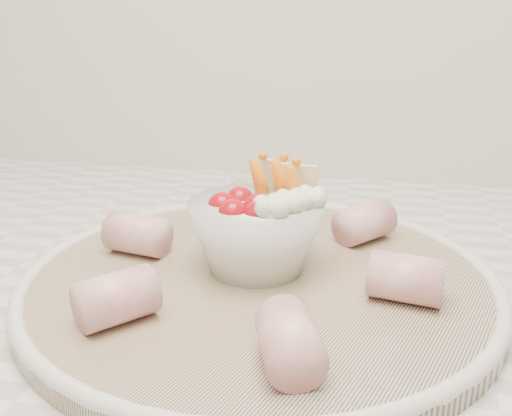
# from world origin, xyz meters

# --- Properties ---
(serving_platter) EXTENTS (0.49, 0.49, 0.02)m
(serving_platter) POSITION_xyz_m (0.06, 1.38, 0.93)
(serving_platter) COLOR navy
(serving_platter) RESTS_ON kitchen_counter
(veggie_bowl) EXTENTS (0.11, 0.11, 0.09)m
(veggie_bowl) POSITION_xyz_m (0.05, 1.39, 0.97)
(veggie_bowl) COLOR silver
(veggie_bowl) RESTS_ON serving_platter
(cured_meat_rolls) EXTENTS (0.29, 0.31, 0.04)m
(cured_meat_rolls) POSITION_xyz_m (0.06, 1.38, 0.95)
(cured_meat_rolls) COLOR #BE5763
(cured_meat_rolls) RESTS_ON serving_platter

